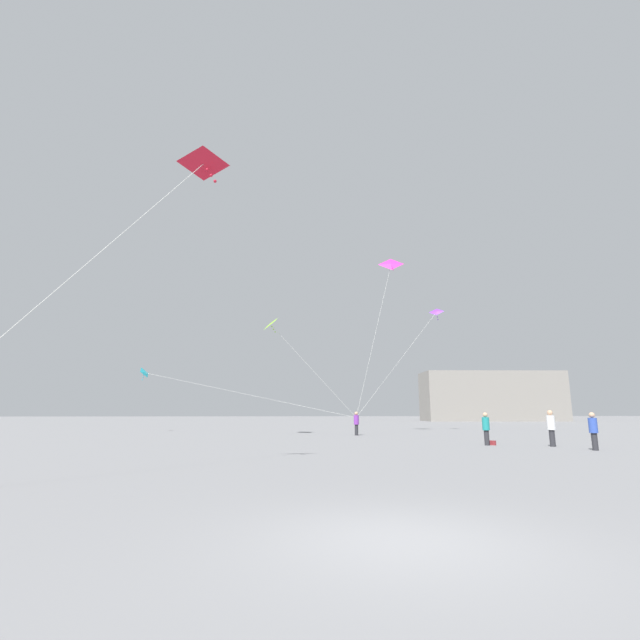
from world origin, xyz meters
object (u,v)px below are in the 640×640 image
object	(u,v)px
person_in_blue	(593,429)
kite_crimson_delta	(199,168)
building_left_hall	(491,396)
kite_violet_delta	(434,316)
handbag_beside_flyer	(493,443)
kite_cyan_delta	(152,374)
kite_magenta_delta	(391,266)
person_in_purple	(356,422)
person_in_white	(551,426)
kite_lime_delta	(271,325)
person_in_teal	(486,427)

from	to	relation	value
person_in_blue	kite_crimson_delta	xyz separation A→B (m)	(-17.12, -7.05, 8.55)
building_left_hall	kite_violet_delta	bearing A→B (deg)	-119.69
building_left_hall	handbag_beside_flyer	distance (m)	62.28
kite_cyan_delta	kite_magenta_delta	world-z (taller)	kite_magenta_delta
kite_cyan_delta	kite_magenta_delta	size ratio (longest dim) A/B	1.34
person_in_purple	person_in_white	bearing A→B (deg)	150.69
person_in_white	kite_magenta_delta	bearing A→B (deg)	-44.27
person_in_blue	kite_magenta_delta	world-z (taller)	kite_magenta_delta
person_in_blue	kite_magenta_delta	distance (m)	21.57
handbag_beside_flyer	person_in_blue	bearing A→B (deg)	-47.29
kite_crimson_delta	person_in_purple	bearing A→B (deg)	68.79
person_in_white	kite_lime_delta	size ratio (longest dim) A/B	0.25
kite_lime_delta	kite_violet_delta	xyz separation A→B (m)	(14.48, 5.15, 2.03)
kite_violet_delta	kite_cyan_delta	bearing A→B (deg)	177.88
person_in_purple	kite_cyan_delta	distance (m)	18.35
person_in_purple	kite_cyan_delta	bearing A→B (deg)	5.07
person_in_blue	kite_magenta_delta	size ratio (longest dim) A/B	0.13
kite_magenta_delta	handbag_beside_flyer	xyz separation A→B (m)	(2.22, -12.73, -13.88)
person_in_teal	building_left_hall	xyz separation A→B (m)	(26.11, 56.65, 3.41)
building_left_hall	handbag_beside_flyer	bearing A→B (deg)	-114.49
person_in_teal	person_in_white	bearing A→B (deg)	-151.47
person_in_blue	kite_crimson_delta	distance (m)	20.40
kite_cyan_delta	kite_magenta_delta	bearing A→B (deg)	-9.60
kite_cyan_delta	kite_crimson_delta	distance (m)	28.57
person_in_blue	kite_violet_delta	xyz separation A→B (m)	(-1.04, 18.81, 9.33)
kite_cyan_delta	handbag_beside_flyer	distance (m)	28.27
kite_cyan_delta	person_in_blue	bearing A→B (deg)	-37.26
person_in_white	building_left_hall	distance (m)	62.26
kite_violet_delta	handbag_beside_flyer	size ratio (longest dim) A/B	30.15
person_in_teal	kite_crimson_delta	distance (m)	19.12
person_in_blue	building_left_hall	xyz separation A→B (m)	(22.49, 60.09, 3.40)
building_left_hall	handbag_beside_flyer	xyz separation A→B (m)	(-25.76, -56.55, -4.23)
person_in_teal	person_in_white	xyz separation A→B (m)	(2.99, -1.06, 0.07)
handbag_beside_flyer	kite_violet_delta	bearing A→B (deg)	81.71
person_in_white	kite_violet_delta	size ratio (longest dim) A/B	0.19
person_in_blue	kite_lime_delta	xyz separation A→B (m)	(-15.53, 13.66, 7.30)
kite_lime_delta	kite_violet_delta	size ratio (longest dim) A/B	0.77
building_left_hall	person_in_purple	bearing A→B (deg)	-124.26
kite_lime_delta	handbag_beside_flyer	distance (m)	17.85
person_in_purple	kite_violet_delta	distance (m)	13.26
person_in_purple	person_in_blue	size ratio (longest dim) A/B	1.00
kite_crimson_delta	person_in_blue	bearing A→B (deg)	22.37
person_in_white	handbag_beside_flyer	xyz separation A→B (m)	(-2.64, 1.16, -0.88)
person_in_teal	kite_crimson_delta	size ratio (longest dim) A/B	0.20
person_in_blue	building_left_hall	bearing A→B (deg)	43.46
kite_cyan_delta	person_in_purple	bearing A→B (deg)	-19.31
kite_violet_delta	building_left_hall	bearing A→B (deg)	60.31
person_in_purple	kite_lime_delta	size ratio (longest dim) A/B	0.23
kite_crimson_delta	handbag_beside_flyer	distance (m)	19.80
building_left_hall	kite_lime_delta	bearing A→B (deg)	-129.31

